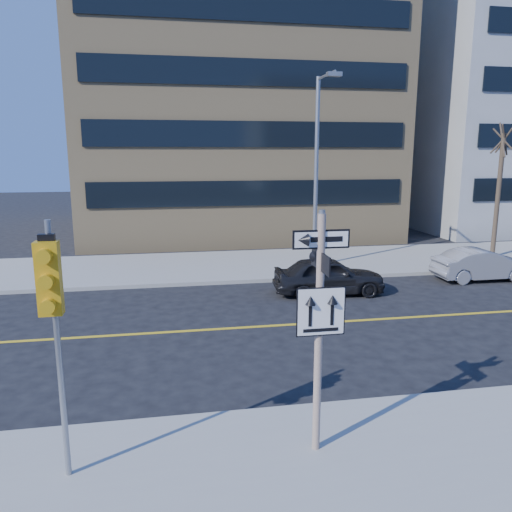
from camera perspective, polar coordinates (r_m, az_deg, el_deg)
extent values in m
plane|color=black|center=(11.31, 3.02, -14.92)|extent=(120.00, 120.00, 0.00)
cylinder|color=silver|center=(8.23, 7.17, -9.13)|extent=(0.13, 0.13, 4.00)
cylinder|color=gray|center=(7.75, 7.55, 5.04)|extent=(0.10, 0.10, 0.06)
cube|color=black|center=(7.81, 7.47, 1.91)|extent=(0.92, 0.03, 0.30)
cube|color=black|center=(7.88, 7.40, -0.60)|extent=(0.03, 0.92, 0.30)
cube|color=white|center=(8.01, 7.43, -6.33)|extent=(0.80, 0.03, 0.80)
cylinder|color=gray|center=(8.07, -21.61, -10.35)|extent=(0.09, 0.09, 4.00)
cube|color=gold|center=(7.52, -22.59, -2.39)|extent=(0.32, 0.22, 1.05)
sphere|color=#8C0705|center=(7.34, -23.00, 0.03)|extent=(0.17, 0.17, 0.17)
sphere|color=black|center=(7.41, -22.78, -2.62)|extent=(0.17, 0.17, 0.17)
sphere|color=black|center=(7.50, -22.57, -5.21)|extent=(0.17, 0.17, 0.17)
imported|color=black|center=(18.34, 8.31, -2.24)|extent=(1.81, 4.08, 1.36)
imported|color=gray|center=(22.11, 24.43, -0.89)|extent=(1.39, 3.90, 1.28)
cylinder|color=gray|center=(21.80, 6.88, 9.23)|extent=(0.18, 0.18, 8.00)
cylinder|color=gray|center=(21.04, 8.00, 19.76)|extent=(0.10, 2.20, 0.10)
cube|color=gray|center=(20.08, 8.92, 19.84)|extent=(0.55, 0.30, 0.16)
cylinder|color=#3C3023|center=(26.19, 25.92, 6.14)|extent=(0.22, 0.22, 5.80)
cube|color=tan|center=(35.32, -3.16, 18.10)|extent=(18.00, 18.00, 18.00)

